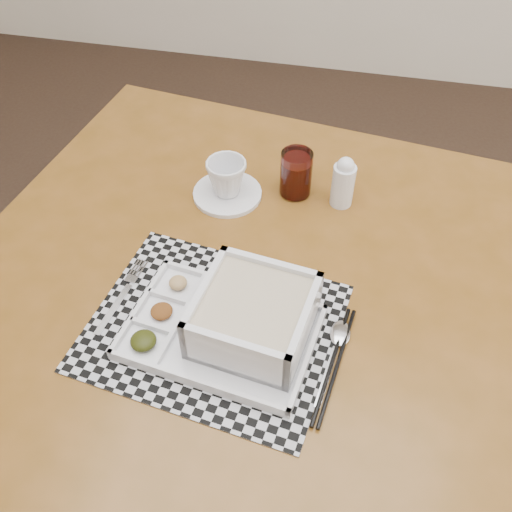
% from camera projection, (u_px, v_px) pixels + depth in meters
% --- Properties ---
extents(dining_table, '(1.24, 1.24, 0.82)m').
position_uv_depth(dining_table, '(243.00, 309.00, 1.14)').
color(dining_table, '#5D3B10').
rests_on(dining_table, ground).
extents(placemat, '(0.47, 0.40, 0.00)m').
position_uv_depth(placemat, '(213.00, 327.00, 1.01)').
color(placemat, '#B1B1B9').
rests_on(placemat, dining_table).
extents(serving_tray, '(0.35, 0.26, 0.10)m').
position_uv_depth(serving_tray, '(245.00, 321.00, 0.96)').
color(serving_tray, silver).
rests_on(serving_tray, placemat).
extents(fork, '(0.04, 0.19, 0.00)m').
position_uv_depth(fork, '(122.00, 294.00, 1.05)').
color(fork, silver).
rests_on(fork, placemat).
extents(spoon, '(0.04, 0.18, 0.01)m').
position_uv_depth(spoon, '(338.00, 339.00, 0.98)').
color(spoon, silver).
rests_on(spoon, placemat).
extents(chopsticks, '(0.05, 0.24, 0.01)m').
position_uv_depth(chopsticks, '(334.00, 365.00, 0.95)').
color(chopsticks, black).
rests_on(chopsticks, placemat).
extents(saucer, '(0.15, 0.15, 0.01)m').
position_uv_depth(saucer, '(227.00, 194.00, 1.24)').
color(saucer, silver).
rests_on(saucer, dining_table).
extents(cup, '(0.11, 0.11, 0.08)m').
position_uv_depth(cup, '(227.00, 178.00, 1.21)').
color(cup, silver).
rests_on(cup, saucer).
extents(juice_glass, '(0.07, 0.07, 0.10)m').
position_uv_depth(juice_glass, '(296.00, 175.00, 1.22)').
color(juice_glass, white).
rests_on(juice_glass, dining_table).
extents(creamer_bottle, '(0.05, 0.05, 0.12)m').
position_uv_depth(creamer_bottle, '(343.00, 182.00, 1.19)').
color(creamer_bottle, silver).
rests_on(creamer_bottle, dining_table).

